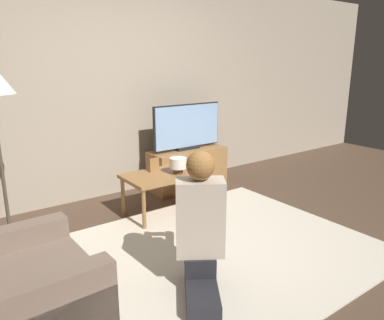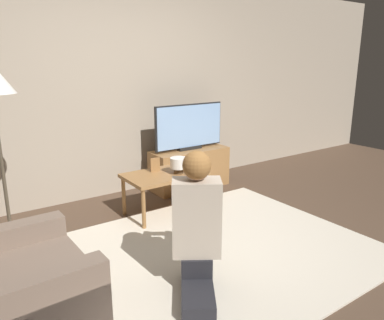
{
  "view_description": "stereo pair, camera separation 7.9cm",
  "coord_description": "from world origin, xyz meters",
  "px_view_note": "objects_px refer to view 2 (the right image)",
  "views": [
    {
      "loc": [
        -1.82,
        -2.24,
        1.61
      ],
      "look_at": [
        0.27,
        0.62,
        0.66
      ],
      "focal_mm": 35.0,
      "sensor_mm": 36.0,
      "label": 1
    },
    {
      "loc": [
        -1.76,
        -2.29,
        1.61
      ],
      "look_at": [
        0.27,
        0.62,
        0.66
      ],
      "focal_mm": 35.0,
      "sensor_mm": 36.0,
      "label": 2
    }
  ],
  "objects_px": {
    "tv": "(189,127)",
    "coffee_table": "(164,178)",
    "armchair": "(11,294)",
    "person_kneeling": "(197,223)",
    "table_lamp": "(179,164)"
  },
  "relations": [
    {
      "from": "person_kneeling",
      "to": "table_lamp",
      "type": "xyz_separation_m",
      "value": [
        0.64,
        1.22,
        0.05
      ]
    },
    {
      "from": "tv",
      "to": "coffee_table",
      "type": "height_order",
      "value": "tv"
    },
    {
      "from": "tv",
      "to": "table_lamp",
      "type": "xyz_separation_m",
      "value": [
        -0.59,
        -0.66,
        -0.24
      ]
    },
    {
      "from": "coffee_table",
      "to": "table_lamp",
      "type": "bearing_deg",
      "value": -33.92
    },
    {
      "from": "armchair",
      "to": "table_lamp",
      "type": "height_order",
      "value": "armchair"
    },
    {
      "from": "tv",
      "to": "person_kneeling",
      "type": "height_order",
      "value": "tv"
    },
    {
      "from": "coffee_table",
      "to": "armchair",
      "type": "height_order",
      "value": "armchair"
    },
    {
      "from": "person_kneeling",
      "to": "tv",
      "type": "bearing_deg",
      "value": -89.95
    },
    {
      "from": "person_kneeling",
      "to": "table_lamp",
      "type": "bearing_deg",
      "value": -84.45
    },
    {
      "from": "person_kneeling",
      "to": "table_lamp",
      "type": "height_order",
      "value": "person_kneeling"
    },
    {
      "from": "tv",
      "to": "armchair",
      "type": "relative_size",
      "value": 1.05
    },
    {
      "from": "person_kneeling",
      "to": "table_lamp",
      "type": "distance_m",
      "value": 1.38
    },
    {
      "from": "tv",
      "to": "armchair",
      "type": "height_order",
      "value": "tv"
    },
    {
      "from": "person_kneeling",
      "to": "table_lamp",
      "type": "relative_size",
      "value": 5.63
    },
    {
      "from": "coffee_table",
      "to": "person_kneeling",
      "type": "xyz_separation_m",
      "value": [
        -0.52,
        -1.31,
        0.11
      ]
    }
  ]
}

